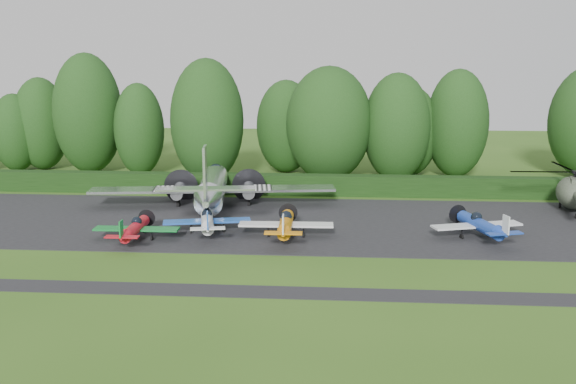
# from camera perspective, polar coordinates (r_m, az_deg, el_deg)

# --- Properties ---
(ground) EXTENTS (160.00, 160.00, 0.00)m
(ground) POSITION_cam_1_polar(r_m,az_deg,el_deg) (43.12, -1.05, -6.08)
(ground) COLOR #2E5217
(ground) RESTS_ON ground
(apron) EXTENTS (70.00, 18.00, 0.01)m
(apron) POSITION_cam_1_polar(r_m,az_deg,el_deg) (52.69, -0.05, -2.73)
(apron) COLOR black
(apron) RESTS_ON ground
(taxiway_verge) EXTENTS (70.00, 2.00, 0.00)m
(taxiway_verge) POSITION_cam_1_polar(r_m,az_deg,el_deg) (37.49, -1.90, -8.90)
(taxiway_verge) COLOR black
(taxiway_verge) RESTS_ON ground
(hedgerow) EXTENTS (90.00, 1.60, 2.00)m
(hedgerow) POSITION_cam_1_polar(r_m,az_deg,el_deg) (63.37, 0.69, -0.23)
(hedgerow) COLOR black
(hedgerow) RESTS_ON ground
(transport_plane) EXTENTS (22.03, 16.89, 7.06)m
(transport_plane) POSITION_cam_1_polar(r_m,az_deg,el_deg) (56.97, -6.80, 0.33)
(transport_plane) COLOR silver
(transport_plane) RESTS_ON ground
(light_plane_red) EXTENTS (6.29, 6.62, 2.42)m
(light_plane_red) POSITION_cam_1_polar(r_m,az_deg,el_deg) (48.42, -13.45, -3.16)
(light_plane_red) COLOR #B7101E
(light_plane_red) RESTS_ON ground
(light_plane_white) EXTENTS (6.69, 7.03, 2.57)m
(light_plane_white) POSITION_cam_1_polar(r_m,az_deg,el_deg) (49.46, -7.19, -2.53)
(light_plane_white) COLOR silver
(light_plane_white) RESTS_ON ground
(light_plane_orange) EXTENTS (7.09, 7.46, 2.72)m
(light_plane_orange) POSITION_cam_1_polar(r_m,az_deg,el_deg) (47.82, -0.20, -2.85)
(light_plane_orange) COLOR #C9750B
(light_plane_orange) RESTS_ON ground
(light_plane_blue) EXTENTS (6.96, 7.31, 2.67)m
(light_plane_blue) POSITION_cam_1_polar(r_m,az_deg,el_deg) (49.79, 16.71, -2.80)
(light_plane_blue) COLOR navy
(light_plane_blue) RESTS_ON ground
(helicopter) EXTENTS (11.19, 13.10, 3.60)m
(helicopter) POSITION_cam_1_polar(r_m,az_deg,el_deg) (61.47, 24.09, 0.19)
(helicopter) COLOR #353D2F
(helicopter) RESTS_ON ground
(tree_0) EXTENTS (6.38, 6.38, 11.03)m
(tree_0) POSITION_cam_1_polar(r_m,az_deg,el_deg) (82.48, -21.09, 5.68)
(tree_0) COLOR black
(tree_0) RESTS_ON ground
(tree_1) EXTENTS (9.29, 9.29, 12.45)m
(tree_1) POSITION_cam_1_polar(r_m,az_deg,el_deg) (69.67, 3.65, 6.03)
(tree_1) COLOR black
(tree_1) RESTS_ON ground
(tree_3) EXTENTS (7.83, 7.83, 13.27)m
(tree_3) POSITION_cam_1_polar(r_m,az_deg,el_deg) (69.30, -7.20, 6.27)
(tree_3) COLOR black
(tree_3) RESTS_ON ground
(tree_4) EXTENTS (5.65, 5.65, 10.52)m
(tree_4) POSITION_cam_1_polar(r_m,az_deg,el_deg) (75.13, -13.10, 5.43)
(tree_4) COLOR black
(tree_4) RESTS_ON ground
(tree_5) EXTENTS (6.92, 6.92, 10.80)m
(tree_5) POSITION_cam_1_polar(r_m,az_deg,el_deg) (75.04, -0.17, 5.84)
(tree_5) COLOR black
(tree_5) RESTS_ON ground
(tree_6) EXTENTS (6.87, 6.87, 12.10)m
(tree_6) POSITION_cam_1_polar(r_m,az_deg,el_deg) (74.33, 14.81, 5.89)
(tree_6) COLOR black
(tree_6) RESTS_ON ground
(tree_7) EXTENTS (6.18, 6.18, 10.09)m
(tree_7) POSITION_cam_1_polar(r_m,az_deg,el_deg) (74.34, 10.90, 5.29)
(tree_7) COLOR black
(tree_7) RESTS_ON ground
(tree_9) EXTENTS (7.87, 7.87, 13.86)m
(tree_9) POSITION_cam_1_polar(r_m,az_deg,el_deg) (78.03, -17.37, 6.66)
(tree_9) COLOR black
(tree_9) RESTS_ON ground
(tree_11) EXTENTS (7.25, 7.25, 11.75)m
(tree_11) POSITION_cam_1_polar(r_m,az_deg,el_deg) (70.49, 9.63, 5.67)
(tree_11) COLOR black
(tree_11) RESTS_ON ground
(tree_12) EXTENTS (5.41, 5.41, 9.18)m
(tree_12) POSITION_cam_1_polar(r_m,az_deg,el_deg) (82.53, -23.08, 4.88)
(tree_12) COLOR black
(tree_12) RESTS_ON ground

